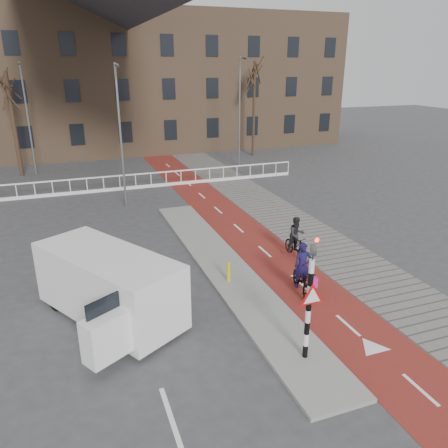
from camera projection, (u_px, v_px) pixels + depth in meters
name	position (u px, v px, depth m)	size (l,w,h in m)	color
ground	(289.00, 318.00, 13.81)	(120.00, 120.00, 0.00)	#38383A
bike_lane	(224.00, 216.00, 23.10)	(2.50, 60.00, 0.01)	maroon
sidewalk	(272.00, 210.00, 24.01)	(3.00, 60.00, 0.01)	slate
curb_island	(225.00, 268.00, 17.09)	(1.80, 16.00, 0.12)	gray
traffic_signal	(310.00, 296.00, 11.15)	(0.80, 0.80, 3.68)	black
bollard	(229.00, 272.00, 15.79)	(0.12, 0.12, 0.73)	yellow
cyclist_near	(302.00, 277.00, 15.09)	(1.00, 1.89, 1.88)	black
cyclist_far	(296.00, 241.00, 17.92)	(0.77, 1.63, 1.75)	black
van	(109.00, 284.00, 13.50)	(4.32, 5.41, 2.18)	white
railing	(87.00, 188.00, 27.06)	(28.00, 0.10, 0.99)	silver
townhouse_row	(90.00, 61.00, 38.34)	(46.00, 10.00, 15.90)	#7F6047
tree_mid	(14.00, 125.00, 30.24)	(0.29, 0.29, 7.15)	black
tree_right	(254.00, 110.00, 37.07)	(0.22, 0.22, 7.80)	black
streetlight_near	(121.00, 138.00, 23.38)	(0.12, 0.12, 7.64)	slate
streetlight_left	(28.00, 120.00, 30.49)	(0.12, 0.12, 7.71)	slate
streetlight_right	(239.00, 113.00, 33.17)	(0.12, 0.12, 8.09)	slate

